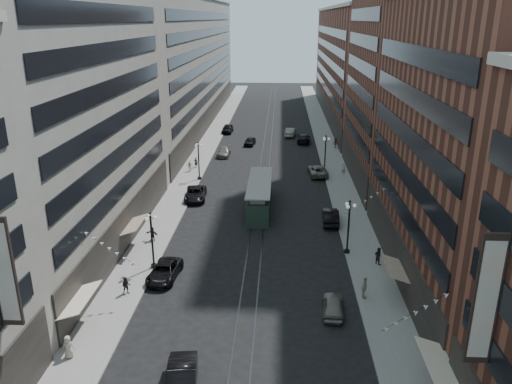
% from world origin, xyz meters
% --- Properties ---
extents(ground, '(220.00, 220.00, 0.00)m').
position_xyz_m(ground, '(0.00, 60.00, 0.00)').
color(ground, black).
rests_on(ground, ground).
extents(sidewalk_west, '(4.00, 180.00, 0.15)m').
position_xyz_m(sidewalk_west, '(-11.00, 70.00, 0.07)').
color(sidewalk_west, gray).
rests_on(sidewalk_west, ground).
extents(sidewalk_east, '(4.00, 180.00, 0.15)m').
position_xyz_m(sidewalk_east, '(11.00, 70.00, 0.07)').
color(sidewalk_east, gray).
rests_on(sidewalk_east, ground).
extents(rail_west, '(0.12, 180.00, 0.02)m').
position_xyz_m(rail_west, '(-0.70, 70.00, 0.01)').
color(rail_west, '#2D2D33').
rests_on(rail_west, ground).
extents(rail_east, '(0.12, 180.00, 0.02)m').
position_xyz_m(rail_east, '(0.70, 70.00, 0.01)').
color(rail_east, '#2D2D33').
rests_on(rail_east, ground).
extents(building_west_mid, '(8.00, 36.00, 28.00)m').
position_xyz_m(building_west_mid, '(-17.00, 33.00, 14.00)').
color(building_west_mid, '#9E9A8C').
rests_on(building_west_mid, ground).
extents(building_west_far, '(8.00, 90.00, 26.00)m').
position_xyz_m(building_west_far, '(-17.00, 96.00, 13.00)').
color(building_west_far, '#9E9A8C').
rests_on(building_west_far, ground).
extents(building_east_mid, '(8.00, 30.00, 24.00)m').
position_xyz_m(building_east_mid, '(17.00, 28.00, 12.00)').
color(building_east_mid, brown).
rests_on(building_east_mid, ground).
extents(building_east_tower, '(8.00, 26.00, 42.00)m').
position_xyz_m(building_east_tower, '(17.00, 56.00, 21.00)').
color(building_east_tower, brown).
rests_on(building_east_tower, ground).
extents(building_east_far, '(8.00, 72.00, 24.00)m').
position_xyz_m(building_east_far, '(17.00, 105.00, 12.00)').
color(building_east_far, brown).
rests_on(building_east_far, ground).
extents(lamppost_sw_far, '(1.03, 1.14, 5.52)m').
position_xyz_m(lamppost_sw_far, '(-9.20, 28.00, 3.10)').
color(lamppost_sw_far, black).
rests_on(lamppost_sw_far, sidewalk_west).
extents(lamppost_sw_mid, '(1.03, 1.14, 5.52)m').
position_xyz_m(lamppost_sw_mid, '(-9.20, 55.00, 3.10)').
color(lamppost_sw_mid, black).
rests_on(lamppost_sw_mid, sidewalk_west).
extents(lamppost_se_far, '(1.03, 1.14, 5.52)m').
position_xyz_m(lamppost_se_far, '(9.20, 32.00, 3.10)').
color(lamppost_se_far, black).
rests_on(lamppost_se_far, sidewalk_east).
extents(lamppost_se_mid, '(1.03, 1.14, 5.52)m').
position_xyz_m(lamppost_se_mid, '(9.20, 60.00, 3.10)').
color(lamppost_se_mid, black).
rests_on(lamppost_se_mid, sidewalk_east).
extents(streetcar, '(2.79, 12.63, 3.49)m').
position_xyz_m(streetcar, '(0.00, 44.03, 1.61)').
color(streetcar, '#253A2C').
rests_on(streetcar, ground).
extents(car_2, '(2.77, 5.24, 1.40)m').
position_xyz_m(car_2, '(-7.78, 26.19, 0.70)').
color(car_2, black).
rests_on(car_2, ground).
extents(car_4, '(1.94, 4.18, 1.39)m').
position_xyz_m(car_4, '(6.80, 21.36, 0.69)').
color(car_4, slate).
rests_on(car_4, ground).
extents(car_5, '(2.45, 5.34, 1.70)m').
position_xyz_m(car_5, '(-3.47, 11.91, 0.85)').
color(car_5, black).
rests_on(car_5, ground).
extents(pedestrian_1, '(0.82, 0.45, 1.67)m').
position_xyz_m(pedestrian_1, '(-11.82, 14.75, 0.98)').
color(pedestrian_1, '#AAA58D').
rests_on(pedestrian_1, sidewalk_west).
extents(pedestrian_2, '(0.82, 0.57, 1.53)m').
position_xyz_m(pedestrian_2, '(-10.33, 23.17, 0.91)').
color(pedestrian_2, black).
rests_on(pedestrian_2, sidewalk_west).
extents(pedestrian_4, '(0.60, 1.17, 1.94)m').
position_xyz_m(pedestrian_4, '(9.56, 23.52, 1.12)').
color(pedestrian_4, '#ADA68F').
rests_on(pedestrian_4, sidewalk_east).
extents(car_7, '(2.98, 5.74, 1.55)m').
position_xyz_m(car_7, '(-8.40, 46.89, 0.77)').
color(car_7, black).
rests_on(car_7, ground).
extents(car_8, '(2.12, 5.10, 1.47)m').
position_xyz_m(car_8, '(-7.15, 68.50, 0.74)').
color(car_8, '#625F57').
rests_on(car_8, ground).
extents(car_9, '(2.23, 5.06, 1.69)m').
position_xyz_m(car_9, '(-8.40, 86.52, 0.85)').
color(car_9, black).
rests_on(car_9, ground).
extents(car_10, '(1.90, 5.04, 1.64)m').
position_xyz_m(car_10, '(8.27, 39.88, 0.82)').
color(car_10, black).
rests_on(car_10, ground).
extents(car_11, '(3.00, 5.77, 1.55)m').
position_xyz_m(car_11, '(8.03, 58.04, 0.78)').
color(car_11, slate).
rests_on(car_11, ground).
extents(car_12, '(2.80, 5.81, 1.63)m').
position_xyz_m(car_12, '(6.80, 78.83, 0.82)').
color(car_12, black).
rests_on(car_12, ground).
extents(car_13, '(2.25, 4.45, 1.45)m').
position_xyz_m(car_13, '(-3.19, 76.32, 0.73)').
color(car_13, black).
rests_on(car_13, ground).
extents(car_14, '(2.36, 5.28, 1.68)m').
position_xyz_m(car_14, '(4.38, 83.97, 0.84)').
color(car_14, gray).
rests_on(car_14, ground).
extents(pedestrian_5, '(1.46, 0.84, 1.52)m').
position_xyz_m(pedestrian_5, '(-10.78, 33.84, 0.91)').
color(pedestrian_5, black).
rests_on(pedestrian_5, sidewalk_west).
extents(pedestrian_6, '(0.98, 0.56, 1.58)m').
position_xyz_m(pedestrian_6, '(-11.24, 58.82, 0.94)').
color(pedestrian_6, beige).
rests_on(pedestrian_6, sidewalk_west).
extents(pedestrian_7, '(0.87, 0.91, 1.68)m').
position_xyz_m(pedestrian_7, '(11.84, 29.77, 0.99)').
color(pedestrian_7, black).
rests_on(pedestrian_7, sidewalk_east).
extents(pedestrian_8, '(0.67, 0.45, 1.82)m').
position_xyz_m(pedestrian_8, '(11.85, 58.49, 1.06)').
color(pedestrian_8, '#BBAB9B').
rests_on(pedestrian_8, sidewalk_east).
extents(pedestrian_9, '(1.24, 0.80, 1.79)m').
position_xyz_m(pedestrian_9, '(12.26, 74.31, 1.04)').
color(pedestrian_9, black).
rests_on(pedestrian_9, sidewalk_east).
extents(pedestrian_extra_0, '(0.61, 0.45, 1.53)m').
position_xyz_m(pedestrian_extra_0, '(-10.67, 61.07, 0.91)').
color(pedestrian_extra_0, black).
rests_on(pedestrian_extra_0, sidewalk_west).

